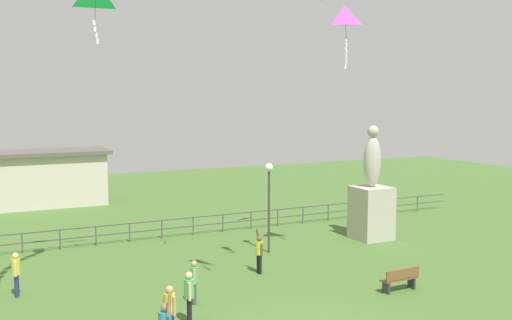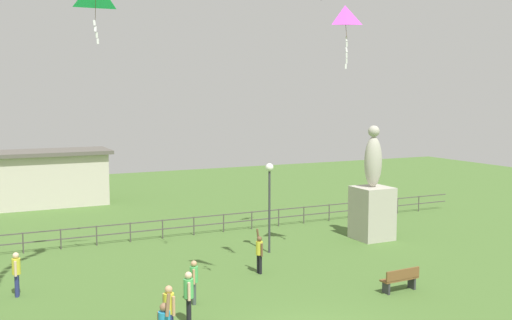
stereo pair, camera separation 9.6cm
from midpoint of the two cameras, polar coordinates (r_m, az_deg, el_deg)
statue_monument at (r=29.35m, az=11.07°, el=-4.03°), size 1.69×1.69×5.59m
lamppost at (r=26.02m, az=1.16°, el=-2.65°), size 0.36×0.36×4.04m
park_bench at (r=22.02m, az=13.73°, el=-11.15°), size 1.52×0.48×0.85m
person_0 at (r=20.17m, az=-6.16°, el=-11.44°), size 0.28×0.43×1.50m
person_1 at (r=18.47m, az=-6.66°, el=-12.82°), size 0.31×0.49×1.65m
person_3 at (r=22.38m, az=-22.40°, el=-9.98°), size 0.29×0.47×1.57m
person_4 at (r=23.37m, az=0.20°, el=-8.89°), size 0.28×0.46×1.76m
person_5 at (r=17.32m, az=-8.55°, el=-14.18°), size 0.30×0.46×1.64m
kite_3 at (r=24.49m, az=8.49°, el=13.26°), size 1.01×0.88×2.48m
waterfront_railing at (r=29.39m, az=-9.32°, el=-6.37°), size 36.05×0.06×0.95m
pavilion_building at (r=39.95m, az=-22.11°, el=-1.74°), size 11.06×3.82×3.55m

